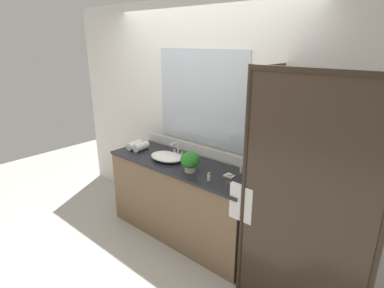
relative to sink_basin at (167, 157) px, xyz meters
name	(u,v)px	position (x,y,z in m)	size (l,w,h in m)	color
ground_plane	(182,234)	(0.19, 0.04, -0.94)	(8.00, 8.00, 0.00)	#B7B2A8
wall_back_with_mirror	(202,121)	(0.19, 0.39, 0.37)	(4.40, 0.06, 2.60)	silver
vanity_cabinet	(183,200)	(0.19, 0.05, -0.49)	(1.80, 0.58, 0.90)	brown
shower_enclosure	(286,196)	(1.46, -0.15, 0.08)	(1.20, 0.59, 2.00)	#2D2319
sink_basin	(167,157)	(0.00, 0.00, 0.00)	(0.40, 0.29, 0.08)	white
faucet	(178,151)	(0.00, 0.18, 0.02)	(0.17, 0.14, 0.17)	silver
potted_plant	(190,161)	(0.41, -0.07, 0.08)	(0.19, 0.19, 0.21)	beige
soap_dish	(229,175)	(0.78, 0.09, -0.02)	(0.10, 0.07, 0.04)	silver
amenity_bottle_conditioner	(242,169)	(0.82, 0.24, 0.00)	(0.03, 0.03, 0.08)	white
amenity_bottle_lotion	(249,174)	(0.93, 0.20, 0.00)	(0.03, 0.03, 0.07)	white
amenity_bottle_body_wash	(209,177)	(0.69, -0.12, 0.00)	(0.03, 0.03, 0.08)	silver
rolled_towel_near_edge	(135,145)	(-0.57, 0.01, 0.01)	(0.09, 0.09, 0.20)	white
rolled_towel_middle	(141,147)	(-0.46, 0.02, 0.01)	(0.09, 0.09, 0.20)	white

